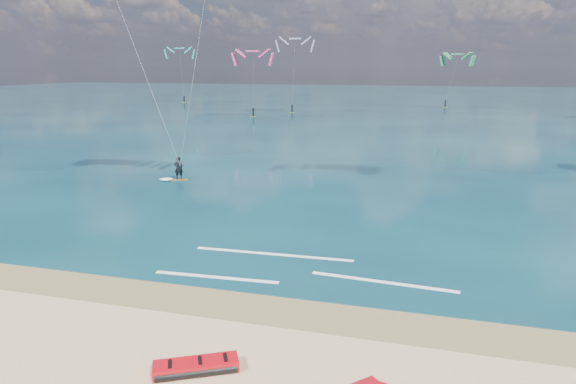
# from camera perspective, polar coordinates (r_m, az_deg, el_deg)

# --- Properties ---
(ground) EXTENTS (320.00, 320.00, 0.00)m
(ground) POSITION_cam_1_polar(r_m,az_deg,el_deg) (53.90, 8.38, 4.86)
(ground) COLOR tan
(ground) RESTS_ON ground
(wet_sand_strip) EXTENTS (320.00, 2.40, 0.01)m
(wet_sand_strip) POSITION_cam_1_polar(r_m,az_deg,el_deg) (19.03, -5.88, -12.32)
(wet_sand_strip) COLOR olive
(wet_sand_strip) RESTS_ON ground
(sea) EXTENTS (320.00, 200.00, 0.04)m
(sea) POSITION_cam_1_polar(r_m,az_deg,el_deg) (117.34, 12.30, 9.57)
(sea) COLOR #0A2937
(sea) RESTS_ON ground
(packed_kite_left) EXTENTS (2.73, 2.07, 0.36)m
(packed_kite_left) POSITION_cam_1_polar(r_m,az_deg,el_deg) (15.56, -10.16, -19.01)
(packed_kite_left) COLOR red
(packed_kite_left) RESTS_ON ground
(kitesurfer_main) EXTENTS (8.77, 5.87, 16.80)m
(kitesurfer_main) POSITION_cam_1_polar(r_m,az_deg,el_deg) (35.84, -13.28, 14.42)
(kitesurfer_main) COLOR gold
(kitesurfer_main) RESTS_ON sea
(shoreline_foam) EXTENTS (12.10, 3.61, 0.01)m
(shoreline_foam) POSITION_cam_1_polar(r_m,az_deg,el_deg) (21.87, 0.26, -8.52)
(shoreline_foam) COLOR white
(shoreline_foam) RESTS_ON ground
(distant_kites) EXTENTS (89.61, 30.78, 12.56)m
(distant_kites) POSITION_cam_1_polar(r_m,az_deg,el_deg) (92.42, 7.35, 12.22)
(distant_kites) COLOR teal
(distant_kites) RESTS_ON ground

